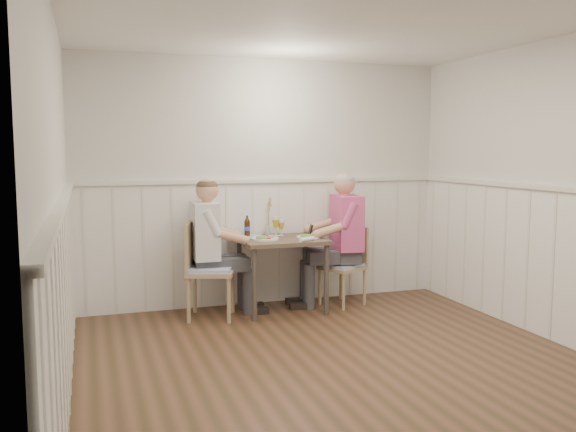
% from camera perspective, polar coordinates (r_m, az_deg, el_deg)
% --- Properties ---
extents(ground_plane, '(4.50, 4.50, 0.00)m').
position_cam_1_polar(ground_plane, '(4.71, 5.85, -14.34)').
color(ground_plane, '#422E1C').
extents(room_shell, '(4.04, 4.54, 2.60)m').
position_cam_1_polar(room_shell, '(4.41, 6.07, 4.47)').
color(room_shell, silver).
rests_on(room_shell, ground).
extents(wainscot, '(4.00, 4.49, 1.34)m').
position_cam_1_polar(wainscot, '(5.13, 2.78, -4.58)').
color(wainscot, white).
rests_on(wainscot, ground).
extents(dining_table, '(0.85, 0.70, 0.75)m').
position_cam_1_polar(dining_table, '(6.23, -0.58, -3.07)').
color(dining_table, '#4E3F30').
rests_on(dining_table, ground).
extents(chair_right, '(0.52, 0.52, 0.83)m').
position_cam_1_polar(chair_right, '(6.55, 5.41, -4.34)').
color(chair_right, '#9D8965').
rests_on(chair_right, ground).
extents(chair_left, '(0.57, 0.57, 0.95)m').
position_cam_1_polar(chair_left, '(6.03, -7.80, -4.66)').
color(chair_left, '#9D8965').
rests_on(chair_left, ground).
extents(man_in_pink, '(0.70, 0.49, 1.44)m').
position_cam_1_polar(man_in_pink, '(6.50, 5.12, -3.08)').
color(man_in_pink, '#3F3F47').
rests_on(man_in_pink, ground).
extents(diner_cream, '(0.65, 0.45, 1.40)m').
position_cam_1_polar(diner_cream, '(6.11, -7.37, -3.87)').
color(diner_cream, '#3F3F47').
rests_on(diner_cream, ground).
extents(plate_man, '(0.25, 0.25, 0.06)m').
position_cam_1_polar(plate_man, '(6.24, 1.90, -1.88)').
color(plate_man, white).
rests_on(plate_man, dining_table).
extents(plate_diner, '(0.27, 0.27, 0.07)m').
position_cam_1_polar(plate_diner, '(6.10, -2.22, -2.05)').
color(plate_diner, white).
rests_on(plate_diner, dining_table).
extents(beer_glass_a, '(0.07, 0.07, 0.17)m').
position_cam_1_polar(beer_glass_a, '(6.38, -0.64, -0.85)').
color(beer_glass_a, silver).
rests_on(beer_glass_a, dining_table).
extents(beer_glass_b, '(0.08, 0.08, 0.21)m').
position_cam_1_polar(beer_glass_b, '(6.36, -1.15, -0.65)').
color(beer_glass_b, silver).
rests_on(beer_glass_b, dining_table).
extents(beer_bottle, '(0.06, 0.06, 0.22)m').
position_cam_1_polar(beer_bottle, '(6.34, -3.84, -1.05)').
color(beer_bottle, black).
rests_on(beer_bottle, dining_table).
extents(rolled_napkin, '(0.19, 0.13, 0.04)m').
position_cam_1_polar(rolled_napkin, '(6.01, 1.79, -2.19)').
color(rolled_napkin, white).
rests_on(rolled_napkin, dining_table).
extents(grass_vase, '(0.05, 0.05, 0.42)m').
position_cam_1_polar(grass_vase, '(6.46, -1.94, -0.08)').
color(grass_vase, silver).
rests_on(grass_vase, dining_table).
extents(gingham_mat, '(0.38, 0.32, 0.01)m').
position_cam_1_polar(gingham_mat, '(6.32, -3.98, -1.94)').
color(gingham_mat, '#546FC5').
rests_on(gingham_mat, dining_table).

